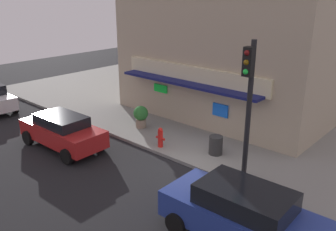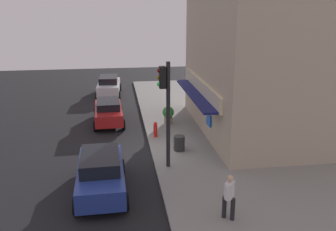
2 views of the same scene
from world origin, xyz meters
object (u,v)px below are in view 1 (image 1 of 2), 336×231
object	(u,v)px
traffic_light	(248,93)
trash_can	(216,145)
potted_plant_by_doorway	(141,115)
fire_hydrant	(160,138)
parked_car_red	(62,131)
parked_car_blue	(244,215)

from	to	relation	value
traffic_light	trash_can	xyz separation A→B (m)	(-1.81, 0.94, -2.74)
trash_can	potted_plant_by_doorway	size ratio (longest dim) A/B	0.72
fire_hydrant	parked_car_red	bearing A→B (deg)	-141.50
traffic_light	parked_car_blue	size ratio (longest dim) A/B	1.07
traffic_light	parked_car_red	distance (m)	8.15
fire_hydrant	parked_car_blue	bearing A→B (deg)	-26.61
traffic_light	fire_hydrant	size ratio (longest dim) A/B	5.56
traffic_light	fire_hydrant	bearing A→B (deg)	-179.34
potted_plant_by_doorway	traffic_light	bearing A→B (deg)	-9.19
traffic_light	trash_can	size ratio (longest dim) A/B	6.29
traffic_light	trash_can	distance (m)	3.42
traffic_light	fire_hydrant	xyz separation A→B (m)	(-3.97, -0.05, -2.70)
potted_plant_by_doorway	parked_car_blue	distance (m)	8.89
fire_hydrant	trash_can	world-z (taller)	fire_hydrant
parked_car_red	parked_car_blue	world-z (taller)	parked_car_blue
fire_hydrant	potted_plant_by_doorway	size ratio (longest dim) A/B	0.81
traffic_light	parked_car_red	bearing A→B (deg)	-159.79
potted_plant_by_doorway	parked_car_blue	size ratio (longest dim) A/B	0.24
potted_plant_by_doorway	trash_can	bearing A→B (deg)	-0.92
fire_hydrant	trash_can	distance (m)	2.37
traffic_light	potted_plant_by_doorway	distance (m)	6.82
parked_car_red	parked_car_blue	distance (m)	9.01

